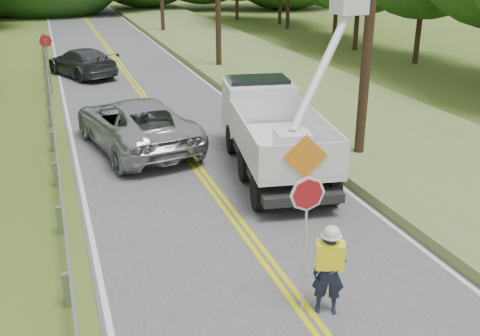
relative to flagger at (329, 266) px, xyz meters
name	(u,v)px	position (x,y,z in m)	size (l,w,h in m)	color
road	(169,130)	(-0.37, 11.75, -0.96)	(7.20, 96.00, 0.03)	#454547
guardrail	(52,120)	(-4.39, 12.65, -0.41)	(0.18, 48.00, 0.77)	#929499
tall_grass_verge	(340,110)	(6.73, 11.75, -0.82)	(7.00, 96.00, 0.30)	olive
flagger	(329,266)	(0.00, 0.00, 0.00)	(1.06, 0.60, 2.65)	#191E33
bucket_truck	(274,115)	(2.04, 7.54, 0.53)	(4.24, 6.88, 6.52)	black
suv_silver	(136,123)	(-1.79, 10.23, -0.11)	(2.78, 6.03, 1.68)	#A6A8AD
suv_darkgrey	(82,62)	(-2.64, 22.50, -0.23)	(2.02, 4.97, 1.44)	#373A40
stop_sign_permanent	(47,55)	(-4.28, 19.12, 0.83)	(0.57, 0.06, 2.68)	#929499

